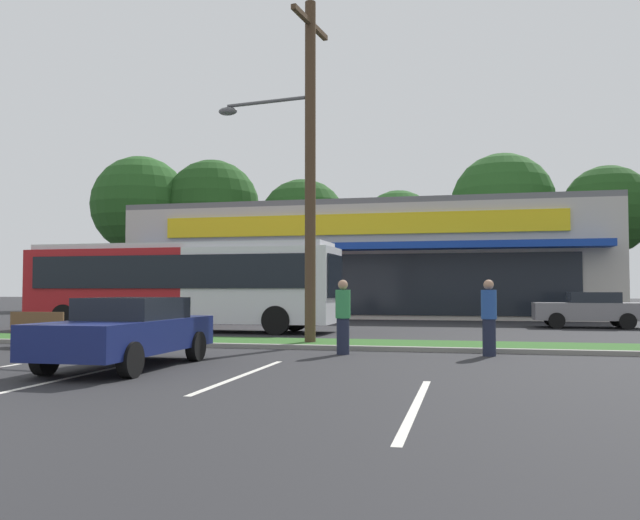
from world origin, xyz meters
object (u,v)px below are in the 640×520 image
(city_bus, at_px, (181,284))
(pedestrian_mid, at_px, (489,318))
(car_0, at_px, (589,309))
(car_2, at_px, (105,306))
(pedestrian_by_pole, at_px, (343,317))
(utility_pole, at_px, (305,160))
(bus_stop_bench, at_px, (40,328))
(car_3, at_px, (129,331))

(city_bus, distance_m, pedestrian_mid, 13.06)
(city_bus, relative_size, pedestrian_mid, 6.67)
(car_0, distance_m, car_2, 22.06)
(car_0, height_order, pedestrian_mid, pedestrian_mid)
(car_0, xyz_separation_m, pedestrian_by_pole, (-7.67, -12.98, 0.14))
(utility_pole, bearing_deg, car_2, 138.37)
(bus_stop_bench, height_order, pedestrian_mid, pedestrian_mid)
(car_3, bearing_deg, bus_stop_bench, -128.50)
(car_3, distance_m, pedestrian_by_pole, 5.12)
(bus_stop_bench, xyz_separation_m, pedestrian_mid, (11.77, 0.17, 0.39))
(pedestrian_mid, bearing_deg, car_2, -132.29)
(city_bus, relative_size, pedestrian_by_pole, 6.66)
(city_bus, height_order, bus_stop_bench, city_bus)
(city_bus, xyz_separation_m, car_0, (15.23, 5.59, -1.01))
(car_0, distance_m, pedestrian_mid, 13.33)
(bus_stop_bench, bearing_deg, city_bus, -96.35)
(utility_pole, bearing_deg, pedestrian_by_pole, -54.88)
(car_2, height_order, car_3, car_2)
(bus_stop_bench, bearing_deg, utility_pole, -164.79)
(pedestrian_mid, bearing_deg, car_3, -66.85)
(utility_pole, relative_size, bus_stop_bench, 5.99)
(pedestrian_mid, bearing_deg, car_0, 155.65)
(utility_pole, relative_size, car_0, 2.28)
(car_3, height_order, pedestrian_mid, pedestrian_mid)
(bus_stop_bench, relative_size, car_2, 0.37)
(car_3, relative_size, pedestrian_by_pole, 2.57)
(car_3, xyz_separation_m, pedestrian_by_pole, (3.68, 3.55, 0.17))
(car_0, distance_m, car_3, 20.05)
(car_0, bearing_deg, city_bus, 20.16)
(utility_pole, xyz_separation_m, car_3, (-2.23, -5.61, -4.41))
(car_0, height_order, car_3, car_0)
(car_2, bearing_deg, bus_stop_bench, 114.22)
(car_3, distance_m, pedestrian_mid, 8.09)
(pedestrian_mid, bearing_deg, utility_pole, -115.09)
(city_bus, xyz_separation_m, bus_stop_bench, (-0.80, -7.21, -1.26))
(bus_stop_bench, xyz_separation_m, car_3, (4.69, -3.73, 0.22))
(utility_pole, relative_size, car_2, 2.21)
(car_2, xyz_separation_m, pedestrian_by_pole, (14.39, -13.56, 0.15))
(car_2, relative_size, pedestrian_mid, 2.43)
(car_2, xyz_separation_m, pedestrian_mid, (17.80, -13.21, 0.15))
(bus_stop_bench, height_order, pedestrian_by_pole, pedestrian_by_pole)
(pedestrian_by_pole, bearing_deg, bus_stop_bench, -65.21)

